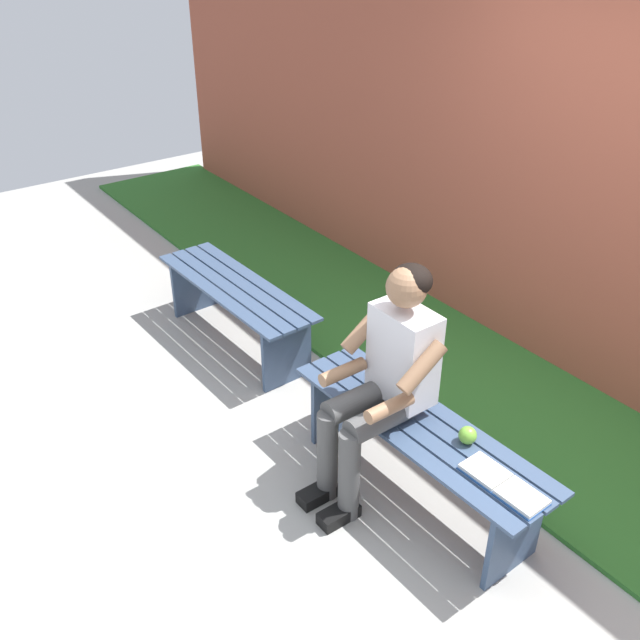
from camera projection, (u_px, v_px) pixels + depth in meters
The scene contains 8 objects.
ground_plane at pixel (167, 475), 3.91m from camera, with size 10.00×7.00×0.04m, color #9E9E99.
grass_strip at pixel (426, 354), 4.88m from camera, with size 9.00×1.21×0.03m, color #2D6B28.
brick_wall at pixel (575, 165), 4.28m from camera, with size 9.50×0.24×2.67m, color #9E4C38.
bench_near at pixel (418, 442), 3.59m from camera, with size 1.53×0.46×0.47m.
bench_far at pixel (236, 301), 4.86m from camera, with size 1.45×0.45×0.47m.
person_seated at pixel (384, 376), 3.48m from camera, with size 0.50×0.69×1.27m.
apple at pixel (468, 435), 3.39m from camera, with size 0.09×0.09×0.09m, color #72B738.
book_open at pixel (503, 484), 3.15m from camera, with size 0.42×0.17×0.02m.
Camera 1 is at (-1.93, 2.03, 2.74)m, focal length 39.60 mm.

